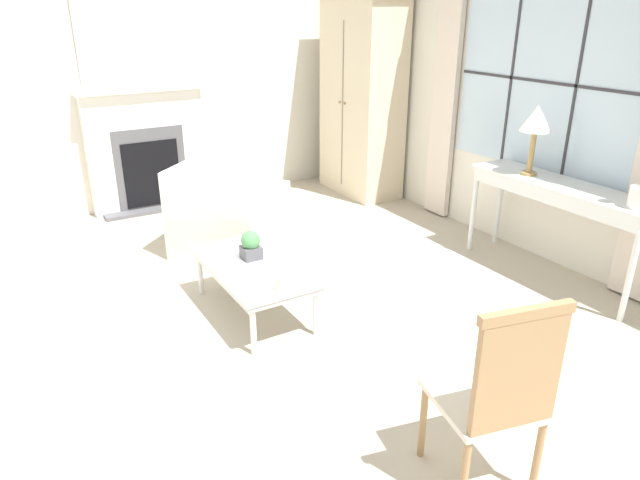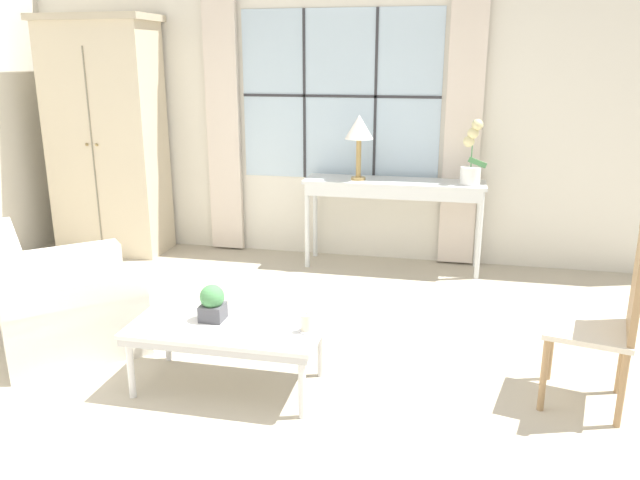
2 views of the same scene
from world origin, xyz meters
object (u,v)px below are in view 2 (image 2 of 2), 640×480
object	(u,v)px
table_lamp	(359,130)
armchair_upholstered	(64,305)
console_table	(394,190)
side_chair_wooden	(613,310)
armoire	(107,137)
coffee_table	(228,330)
potted_plant_small	(212,303)
pillar_candle	(306,324)
potted_orchid	(471,160)

from	to	relation	value
table_lamp	armchair_upholstered	bearing A→B (deg)	-129.00
console_table	side_chair_wooden	size ratio (longest dim) A/B	1.56
armoire	console_table	bearing A→B (deg)	0.93
table_lamp	armchair_upholstered	size ratio (longest dim) A/B	0.46
armoire	table_lamp	bearing A→B (deg)	0.17
coffee_table	potted_plant_small	world-z (taller)	potted_plant_small
table_lamp	armchair_upholstered	xyz separation A→B (m)	(-1.65, -2.03, -0.98)
potted_plant_small	pillar_candle	world-z (taller)	potted_plant_small
armchair_upholstered	potted_plant_small	xyz separation A→B (m)	(1.17, -0.28, 0.23)
coffee_table	potted_plant_small	bearing A→B (deg)	160.85
armoire	table_lamp	xyz separation A→B (m)	(2.43, 0.01, 0.13)
potted_orchid	armoire	bearing A→B (deg)	-179.93
pillar_candle	armoire	bearing A→B (deg)	136.89
armchair_upholstered	console_table	bearing A→B (deg)	46.51
armchair_upholstered	coffee_table	size ratio (longest dim) A/B	1.15
armoire	potted_plant_small	world-z (taller)	armoire
table_lamp	armchair_upholstered	distance (m)	2.79
potted_plant_small	pillar_candle	size ratio (longest dim) A/B	1.84
console_table	potted_orchid	bearing A→B (deg)	-3.51
table_lamp	coffee_table	xyz separation A→B (m)	(-0.38, -2.35, -0.89)
console_table	side_chair_wooden	distance (m)	2.56
table_lamp	side_chair_wooden	distance (m)	2.79
console_table	side_chair_wooden	bearing A→B (deg)	-57.40
console_table	armoire	bearing A→B (deg)	-179.07
armchair_upholstered	pillar_candle	size ratio (longest dim) A/B	10.85
armoire	potted_plant_small	size ratio (longest dim) A/B	10.53
potted_orchid	side_chair_wooden	bearing A→B (deg)	-71.10
table_lamp	potted_plant_small	world-z (taller)	table_lamp
armchair_upholstered	potted_orchid	bearing A→B (deg)	37.81
console_table	table_lamp	distance (m)	0.62
potted_orchid	potted_plant_small	world-z (taller)	potted_orchid
armoire	table_lamp	world-z (taller)	armoire
side_chair_wooden	pillar_candle	distance (m)	1.63
console_table	pillar_candle	xyz separation A→B (m)	(-0.23, -2.40, -0.27)
coffee_table	pillar_candle	distance (m)	0.47
console_table	coffee_table	bearing A→B (deg)	-106.25
armchair_upholstered	side_chair_wooden	world-z (taller)	side_chair_wooden
potted_orchid	coffee_table	size ratio (longest dim) A/B	0.51
coffee_table	table_lamp	bearing A→B (deg)	80.84
armoire	potted_plant_small	xyz separation A→B (m)	(1.95, -2.31, -0.62)
armoire	pillar_candle	xyz separation A→B (m)	(2.52, -2.36, -0.68)
armoire	coffee_table	xyz separation A→B (m)	(2.05, -2.34, -0.77)
pillar_candle	coffee_table	bearing A→B (deg)	178.00
table_lamp	pillar_candle	size ratio (longest dim) A/B	4.97
potted_orchid	console_table	bearing A→B (deg)	176.49
table_lamp	coffee_table	size ratio (longest dim) A/B	0.53
armchair_upholstered	side_chair_wooden	size ratio (longest dim) A/B	1.22
table_lamp	console_table	bearing A→B (deg)	6.69
armoire	table_lamp	distance (m)	2.43
table_lamp	coffee_table	bearing A→B (deg)	-99.16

